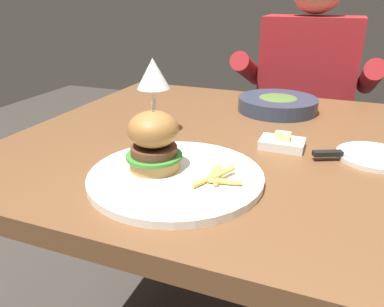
# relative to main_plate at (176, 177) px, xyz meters

# --- Properties ---
(dining_table) EXTENTS (1.13, 0.92, 0.74)m
(dining_table) POSITION_rel_main_plate_xyz_m (0.10, 0.25, -0.10)
(dining_table) COLOR brown
(dining_table) RESTS_ON ground
(main_plate) EXTENTS (0.32, 0.32, 0.01)m
(main_plate) POSITION_rel_main_plate_xyz_m (0.00, 0.00, 0.00)
(main_plate) COLOR white
(main_plate) RESTS_ON dining_table
(burger_sandwich) EXTENTS (0.10, 0.10, 0.13)m
(burger_sandwich) POSITION_rel_main_plate_xyz_m (-0.05, 0.01, 0.06)
(burger_sandwich) COLOR #B78447
(burger_sandwich) RESTS_ON main_plate
(fries_pile) EXTENTS (0.08, 0.10, 0.02)m
(fries_pile) POSITION_rel_main_plate_xyz_m (0.08, 0.00, 0.01)
(fries_pile) COLOR #E0B251
(fries_pile) RESTS_ON main_plate
(wine_glass) EXTENTS (0.08, 0.08, 0.18)m
(wine_glass) POSITION_rel_main_plate_xyz_m (-0.15, 0.22, 0.13)
(wine_glass) COLOR silver
(wine_glass) RESTS_ON dining_table
(bread_plate) EXTENTS (0.15, 0.15, 0.01)m
(bread_plate) POSITION_rel_main_plate_xyz_m (0.34, 0.24, -0.00)
(bread_plate) COLOR white
(bread_plate) RESTS_ON dining_table
(table_knife) EXTENTS (0.19, 0.10, 0.01)m
(table_knife) POSITION_rel_main_plate_xyz_m (0.30, 0.22, 0.01)
(table_knife) COLOR silver
(table_knife) RESTS_ON bread_plate
(butter_dish) EXTENTS (0.10, 0.07, 0.04)m
(butter_dish) POSITION_rel_main_plate_xyz_m (0.16, 0.23, 0.00)
(butter_dish) COLOR white
(butter_dish) RESTS_ON dining_table
(soup_bowl) EXTENTS (0.23, 0.23, 0.05)m
(soup_bowl) POSITION_rel_main_plate_xyz_m (0.10, 0.51, 0.02)
(soup_bowl) COLOR #2D384C
(soup_bowl) RESTS_ON dining_table
(diner_person) EXTENTS (0.51, 0.36, 1.18)m
(diner_person) POSITION_rel_main_plate_xyz_m (0.14, 0.99, -0.18)
(diner_person) COLOR #282833
(diner_person) RESTS_ON ground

